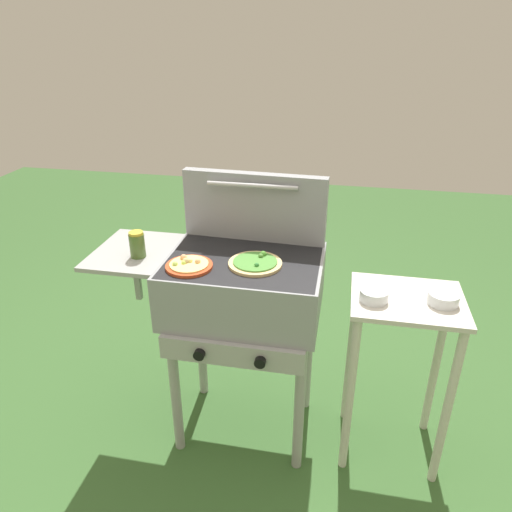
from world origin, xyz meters
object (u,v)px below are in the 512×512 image
(sauce_jar, at_px, (137,245))
(topping_bowl_near, at_px, (443,299))
(topping_bowl_far, at_px, (374,296))
(grill, at_px, (241,290))
(pizza_veggie, at_px, (255,263))
(pizza_cheese, at_px, (189,265))
(prep_table, at_px, (400,346))

(sauce_jar, height_order, topping_bowl_near, sauce_jar)
(topping_bowl_far, bearing_deg, topping_bowl_near, 6.02)
(topping_bowl_near, distance_m, topping_bowl_far, 0.26)
(grill, distance_m, sauce_jar, 0.47)
(grill, relative_size, topping_bowl_near, 8.15)
(pizza_veggie, xyz_separation_m, pizza_cheese, (-0.25, -0.07, 0.00))
(grill, bearing_deg, pizza_cheese, -150.13)
(pizza_veggie, relative_size, topping_bowl_far, 1.92)
(pizza_cheese, distance_m, prep_table, 0.93)
(pizza_cheese, relative_size, prep_table, 0.23)
(sauce_jar, relative_size, topping_bowl_near, 0.93)
(pizza_veggie, bearing_deg, topping_bowl_near, 1.72)
(prep_table, height_order, topping_bowl_near, topping_bowl_near)
(prep_table, bearing_deg, pizza_veggie, -176.33)
(sauce_jar, bearing_deg, grill, 7.22)
(pizza_veggie, relative_size, prep_table, 0.27)
(grill, height_order, topping_bowl_far, grill)
(grill, bearing_deg, sauce_jar, -172.78)
(topping_bowl_near, bearing_deg, grill, 179.10)
(sauce_jar, xyz_separation_m, prep_table, (1.09, 0.06, -0.39))
(grill, xyz_separation_m, topping_bowl_near, (0.80, -0.01, 0.06))
(pizza_veggie, xyz_separation_m, prep_table, (0.60, 0.04, -0.35))
(sauce_jar, bearing_deg, pizza_veggie, 2.18)
(sauce_jar, height_order, prep_table, sauce_jar)
(pizza_veggie, relative_size, sauce_jar, 1.96)
(pizza_veggie, height_order, pizza_cheese, same)
(topping_bowl_far, bearing_deg, pizza_veggie, 179.32)
(grill, distance_m, topping_bowl_near, 0.80)
(pizza_veggie, height_order, topping_bowl_near, pizza_veggie)
(prep_table, bearing_deg, sauce_jar, -176.99)
(grill, bearing_deg, pizza_veggie, -26.37)
(grill, height_order, topping_bowl_near, grill)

